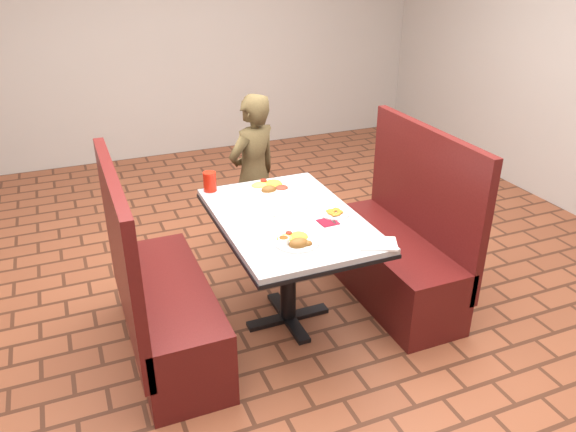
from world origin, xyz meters
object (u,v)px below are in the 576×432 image
object	(u,v)px
red_tumbler	(210,182)
booth_bench_right	(397,252)
far_dinner_plate	(270,185)
diner_person	(254,175)
near_dinner_plate	(296,239)
booth_bench_left	(161,304)
plantain_plate	(335,213)
dining_table	(288,230)

from	to	relation	value
red_tumbler	booth_bench_right	bearing A→B (deg)	-25.98
far_dinner_plate	red_tumbler	distance (m)	0.40
diner_person	red_tumbler	distance (m)	0.67
near_dinner_plate	far_dinner_plate	distance (m)	0.76
booth_bench_right	red_tumbler	world-z (taller)	booth_bench_right
far_dinner_plate	red_tumbler	xyz separation A→B (m)	(-0.37, 0.13, 0.04)
booth_bench_right	red_tumbler	distance (m)	1.34
booth_bench_left	plantain_plate	xyz separation A→B (m)	(1.06, -0.09, 0.43)
diner_person	plantain_plate	distance (m)	1.10
booth_bench_right	plantain_plate	size ratio (longest dim) A/B	6.82
booth_bench_left	far_dinner_plate	size ratio (longest dim) A/B	4.05
booth_bench_left	booth_bench_right	size ratio (longest dim) A/B	1.00
booth_bench_right	red_tumbler	xyz separation A→B (m)	(-1.12, 0.55, 0.48)
dining_table	far_dinner_plate	size ratio (longest dim) A/B	4.09
dining_table	far_dinner_plate	distance (m)	0.44
booth_bench_right	plantain_plate	bearing A→B (deg)	-170.76
near_dinner_plate	far_dinner_plate	size ratio (longest dim) A/B	0.85
diner_person	red_tumbler	size ratio (longest dim) A/B	9.80
far_dinner_plate	dining_table	bearing A→B (deg)	-96.56
booth_bench_left	diner_person	distance (m)	1.39
dining_table	far_dinner_plate	xyz separation A→B (m)	(0.05, 0.42, 0.12)
diner_person	plantain_plate	xyz separation A→B (m)	(0.14, -1.08, 0.14)
near_dinner_plate	booth_bench_right	bearing A→B (deg)	20.24
far_dinner_plate	red_tumbler	world-z (taller)	red_tumbler
plantain_plate	far_dinner_plate	bearing A→B (deg)	113.29
booth_bench_left	red_tumbler	xyz separation A→B (m)	(0.47, 0.55, 0.48)
dining_table	near_dinner_plate	size ratio (longest dim) A/B	4.83
dining_table	booth_bench_right	world-z (taller)	booth_bench_right
red_tumbler	diner_person	bearing A→B (deg)	44.77
near_dinner_plate	plantain_plate	size ratio (longest dim) A/B	1.42
near_dinner_plate	red_tumbler	xyz separation A→B (m)	(-0.24, 0.87, 0.04)
diner_person	far_dinner_plate	distance (m)	0.60
far_dinner_plate	near_dinner_plate	bearing A→B (deg)	-100.42
booth_bench_right	far_dinner_plate	bearing A→B (deg)	150.77
diner_person	near_dinner_plate	distance (m)	1.35
diner_person	near_dinner_plate	size ratio (longest dim) A/B	4.98
far_dinner_plate	booth_bench_left	bearing A→B (deg)	-153.63
near_dinner_plate	far_dinner_plate	xyz separation A→B (m)	(0.14, 0.75, -0.00)
near_dinner_plate	red_tumbler	distance (m)	0.91
far_dinner_plate	booth_bench_right	bearing A→B (deg)	-29.23
dining_table	red_tumbler	xyz separation A→B (m)	(-0.33, 0.55, 0.16)
far_dinner_plate	plantain_plate	bearing A→B (deg)	-66.71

